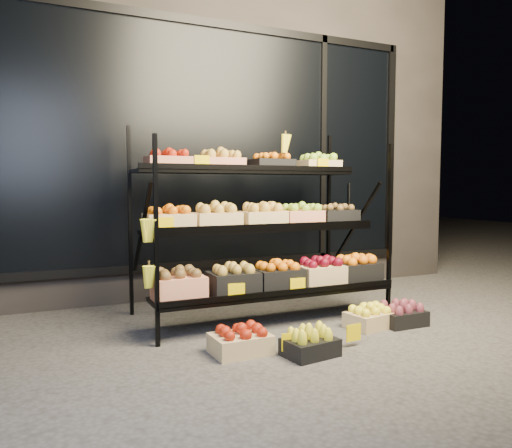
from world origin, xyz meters
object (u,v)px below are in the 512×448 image
floor_crate_midleft (310,343)px  display_rack (262,227)px  floor_crate_midright (370,317)px  floor_crate_left (240,340)px

floor_crate_midleft → display_rack: bearing=74.7°
floor_crate_midleft → floor_crate_midright: size_ratio=0.94×
display_rack → floor_crate_midleft: 1.26m
floor_crate_midleft → floor_crate_midright: 0.88m
display_rack → floor_crate_left: 1.19m
display_rack → floor_crate_midleft: (-0.14, -1.04, -0.70)m
floor_crate_left → floor_crate_midright: size_ratio=0.99×
floor_crate_midright → floor_crate_left: bearing=177.3°
floor_crate_left → floor_crate_midleft: bearing=-32.3°
floor_crate_midright → floor_crate_midleft: bearing=-163.7°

